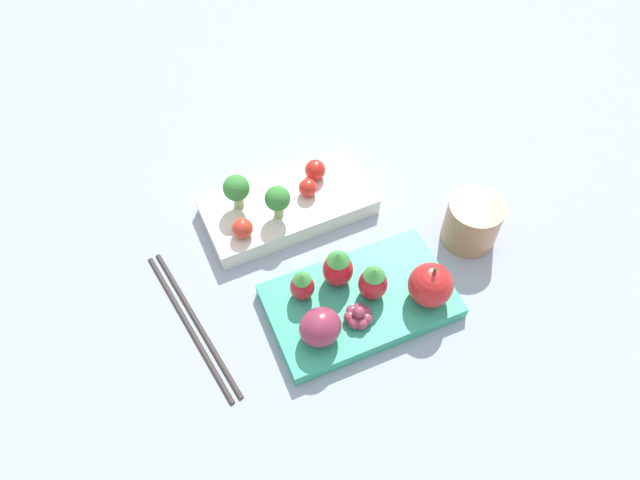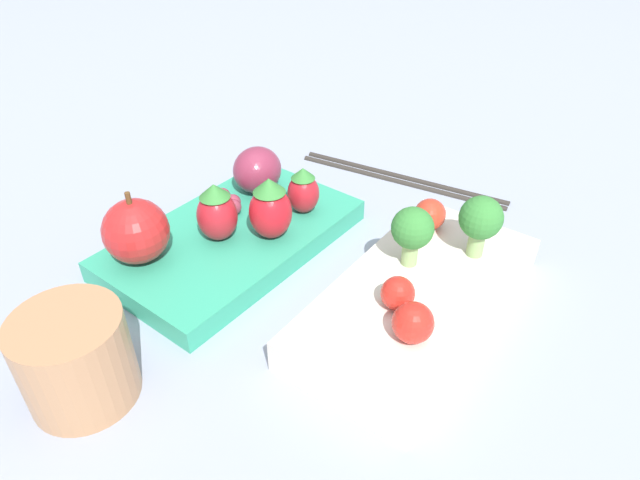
{
  "view_description": "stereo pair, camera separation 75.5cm",
  "coord_description": "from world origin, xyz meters",
  "px_view_note": "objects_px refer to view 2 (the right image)",
  "views": [
    {
      "loc": [
        -0.21,
        -0.33,
        0.56
      ],
      "look_at": [
        -0.0,
        -0.0,
        0.03
      ],
      "focal_mm": 32.0,
      "sensor_mm": 36.0,
      "label": 1
    },
    {
      "loc": [
        0.3,
        0.16,
        0.28
      ],
      "look_at": [
        -0.0,
        -0.0,
        0.03
      ],
      "focal_mm": 32.0,
      "sensor_mm": 36.0,
      "label": 2
    }
  ],
  "objects_px": {
    "chopsticks_pair": "(401,177)",
    "grape_cluster": "(223,204)",
    "bento_box_fruit": "(235,238)",
    "cherry_tomato_0": "(398,293)",
    "apple": "(136,231)",
    "strawberry_2": "(217,213)",
    "bento_box_savoury": "(419,297)",
    "plum": "(257,170)",
    "cherry_tomato_1": "(430,214)",
    "drinking_cup": "(76,359)",
    "strawberry_0": "(303,191)",
    "strawberry_1": "(270,209)",
    "cherry_tomato_2": "(413,323)",
    "broccoli_floret_1": "(481,220)",
    "broccoli_floret_0": "(412,230)"
  },
  "relations": [
    {
      "from": "chopsticks_pair",
      "to": "grape_cluster",
      "type": "bearing_deg",
      "value": -33.47
    },
    {
      "from": "bento_box_fruit",
      "to": "cherry_tomato_0",
      "type": "relative_size",
      "value": 9.64
    },
    {
      "from": "bento_box_fruit",
      "to": "apple",
      "type": "distance_m",
      "value": 0.08
    },
    {
      "from": "strawberry_2",
      "to": "bento_box_savoury",
      "type": "bearing_deg",
      "value": 95.66
    },
    {
      "from": "apple",
      "to": "grape_cluster",
      "type": "bearing_deg",
      "value": 167.98
    },
    {
      "from": "cherry_tomato_0",
      "to": "plum",
      "type": "xyz_separation_m",
      "value": [
        -0.09,
        -0.17,
        0.0
      ]
    },
    {
      "from": "cherry_tomato_0",
      "to": "cherry_tomato_1",
      "type": "height_order",
      "value": "cherry_tomato_1"
    },
    {
      "from": "strawberry_2",
      "to": "drinking_cup",
      "type": "height_order",
      "value": "strawberry_2"
    },
    {
      "from": "grape_cluster",
      "to": "chopsticks_pair",
      "type": "height_order",
      "value": "grape_cluster"
    },
    {
      "from": "strawberry_0",
      "to": "strawberry_1",
      "type": "xyz_separation_m",
      "value": [
        0.04,
        -0.0,
        0.01
      ]
    },
    {
      "from": "plum",
      "to": "cherry_tomato_0",
      "type": "bearing_deg",
      "value": 62.33
    },
    {
      "from": "cherry_tomato_0",
      "to": "strawberry_0",
      "type": "bearing_deg",
      "value": -123.96
    },
    {
      "from": "cherry_tomato_0",
      "to": "cherry_tomato_2",
      "type": "bearing_deg",
      "value": 40.38
    },
    {
      "from": "chopsticks_pair",
      "to": "strawberry_1",
      "type": "bearing_deg",
      "value": -16.35
    },
    {
      "from": "bento_box_fruit",
      "to": "chopsticks_pair",
      "type": "distance_m",
      "value": 0.19
    },
    {
      "from": "cherry_tomato_2",
      "to": "strawberry_2",
      "type": "xyz_separation_m",
      "value": [
        -0.04,
        -0.18,
        0.0
      ]
    },
    {
      "from": "strawberry_1",
      "to": "chopsticks_pair",
      "type": "relative_size",
      "value": 0.25
    },
    {
      "from": "bento_box_savoury",
      "to": "bento_box_fruit",
      "type": "height_order",
      "value": "bento_box_savoury"
    },
    {
      "from": "strawberry_1",
      "to": "chopsticks_pair",
      "type": "bearing_deg",
      "value": 163.65
    },
    {
      "from": "strawberry_1",
      "to": "plum",
      "type": "height_order",
      "value": "strawberry_1"
    },
    {
      "from": "bento_box_savoury",
      "to": "plum",
      "type": "xyz_separation_m",
      "value": [
        -0.06,
        -0.18,
        0.03
      ]
    },
    {
      "from": "apple",
      "to": "strawberry_1",
      "type": "distance_m",
      "value": 0.1
    },
    {
      "from": "bento_box_savoury",
      "to": "strawberry_1",
      "type": "height_order",
      "value": "strawberry_1"
    },
    {
      "from": "cherry_tomato_1",
      "to": "apple",
      "type": "height_order",
      "value": "apple"
    },
    {
      "from": "plum",
      "to": "chopsticks_pair",
      "type": "distance_m",
      "value": 0.15
    },
    {
      "from": "broccoli_floret_1",
      "to": "plum",
      "type": "xyz_separation_m",
      "value": [
        -0.01,
        -0.2,
        -0.02
      ]
    },
    {
      "from": "broccoli_floret_1",
      "to": "apple",
      "type": "xyz_separation_m",
      "value": [
        0.12,
        -0.22,
        -0.01
      ]
    },
    {
      "from": "broccoli_floret_0",
      "to": "cherry_tomato_0",
      "type": "distance_m",
      "value": 0.05
    },
    {
      "from": "bento_box_savoury",
      "to": "apple",
      "type": "relative_size",
      "value": 3.8
    },
    {
      "from": "bento_box_savoury",
      "to": "cherry_tomato_0",
      "type": "bearing_deg",
      "value": -11.17
    },
    {
      "from": "apple",
      "to": "strawberry_1",
      "type": "relative_size",
      "value": 1.11
    },
    {
      "from": "bento_box_savoury",
      "to": "strawberry_2",
      "type": "height_order",
      "value": "strawberry_2"
    },
    {
      "from": "strawberry_1",
      "to": "strawberry_2",
      "type": "relative_size",
      "value": 1.07
    },
    {
      "from": "bento_box_savoury",
      "to": "strawberry_0",
      "type": "bearing_deg",
      "value": -111.86
    },
    {
      "from": "grape_cluster",
      "to": "drinking_cup",
      "type": "bearing_deg",
      "value": 9.19
    },
    {
      "from": "strawberry_0",
      "to": "strawberry_1",
      "type": "bearing_deg",
      "value": -5.88
    },
    {
      "from": "cherry_tomato_1",
      "to": "strawberry_0",
      "type": "xyz_separation_m",
      "value": [
        0.02,
        -0.1,
        0.0
      ]
    },
    {
      "from": "bento_box_savoury",
      "to": "broccoli_floret_0",
      "type": "relative_size",
      "value": 4.7
    },
    {
      "from": "strawberry_0",
      "to": "bento_box_savoury",
      "type": "bearing_deg",
      "value": 68.14
    },
    {
      "from": "bento_box_fruit",
      "to": "strawberry_2",
      "type": "bearing_deg",
      "value": -9.9
    },
    {
      "from": "cherry_tomato_1",
      "to": "broccoli_floret_1",
      "type": "bearing_deg",
      "value": 68.63
    },
    {
      "from": "strawberry_1",
      "to": "strawberry_2",
      "type": "distance_m",
      "value": 0.04
    },
    {
      "from": "strawberry_1",
      "to": "drinking_cup",
      "type": "relative_size",
      "value": 0.8
    },
    {
      "from": "bento_box_savoury",
      "to": "strawberry_2",
      "type": "distance_m",
      "value": 0.17
    },
    {
      "from": "strawberry_0",
      "to": "drinking_cup",
      "type": "xyz_separation_m",
      "value": [
        0.22,
        -0.03,
        -0.01
      ]
    },
    {
      "from": "cherry_tomato_0",
      "to": "cherry_tomato_2",
      "type": "xyz_separation_m",
      "value": [
        0.02,
        0.02,
        0.0
      ]
    },
    {
      "from": "cherry_tomato_2",
      "to": "grape_cluster",
      "type": "bearing_deg",
      "value": -109.01
    },
    {
      "from": "bento_box_savoury",
      "to": "cherry_tomato_0",
      "type": "height_order",
      "value": "cherry_tomato_0"
    },
    {
      "from": "bento_box_savoury",
      "to": "apple",
      "type": "bearing_deg",
      "value": -71.6
    },
    {
      "from": "apple",
      "to": "plum",
      "type": "xyz_separation_m",
      "value": [
        -0.13,
        0.02,
        -0.0
      ]
    }
  ]
}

